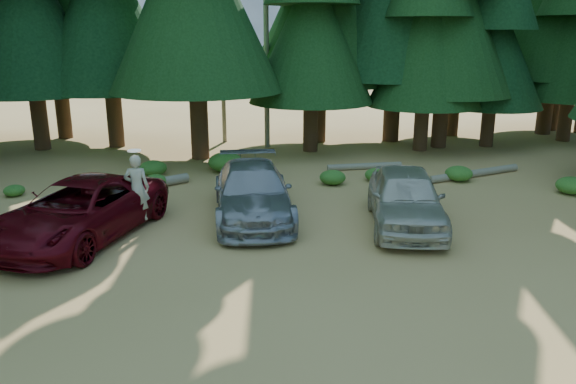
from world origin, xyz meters
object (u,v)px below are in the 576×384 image
object	(u,v)px
silver_minivan_center	(253,192)
log_mid	(365,166)
log_right	(474,173)
silver_minivan_right	(406,198)
frisbee_player	(137,187)
red_pickup	(80,210)
log_left	(123,189)

from	to	relation	value
silver_minivan_center	log_mid	world-z (taller)	silver_minivan_center
silver_minivan_center	log_right	bearing A→B (deg)	23.52
log_right	silver_minivan_right	bearing A→B (deg)	-151.21
silver_minivan_center	frisbee_player	distance (m)	3.27
red_pickup	frisbee_player	world-z (taller)	frisbee_player
log_left	log_right	size ratio (longest dim) A/B	1.12
silver_minivan_center	silver_minivan_right	distance (m)	4.39
red_pickup	silver_minivan_right	size ratio (longest dim) A/B	1.16
frisbee_player	log_left	distance (m)	3.79
log_mid	log_left	bearing A→B (deg)	-168.45
silver_minivan_right	silver_minivan_center	bearing A→B (deg)	175.12
red_pickup	log_left	xyz separation A→B (m)	(0.36, 4.23, -0.61)
silver_minivan_right	frisbee_player	xyz separation A→B (m)	(-7.43, 0.67, 0.35)
silver_minivan_right	log_left	size ratio (longest dim) A/B	1.00
frisbee_player	log_right	size ratio (longest dim) A/B	0.46
silver_minivan_center	frisbee_player	world-z (taller)	frisbee_player
silver_minivan_center	frisbee_player	size ratio (longest dim) A/B	2.72
red_pickup	frisbee_player	size ratio (longest dim) A/B	2.84
frisbee_player	silver_minivan_right	bearing A→B (deg)	177.94
red_pickup	log_mid	world-z (taller)	red_pickup
log_left	silver_minivan_right	bearing A→B (deg)	-57.52
red_pickup	log_left	distance (m)	4.29
red_pickup	frisbee_player	bearing A→B (deg)	49.37
silver_minivan_center	log_left	size ratio (longest dim) A/B	1.11
red_pickup	log_right	xyz separation A→B (m)	(13.13, 5.08, -0.64)
log_mid	log_right	xyz separation A→B (m)	(3.83, -1.63, 0.01)
red_pickup	log_mid	distance (m)	11.49
silver_minivan_right	log_mid	distance (m)	6.71
frisbee_player	log_left	bearing A→B (deg)	-70.54
red_pickup	log_right	size ratio (longest dim) A/B	1.31
silver_minivan_right	log_right	size ratio (longest dim) A/B	1.12
silver_minivan_right	log_left	bearing A→B (deg)	164.71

